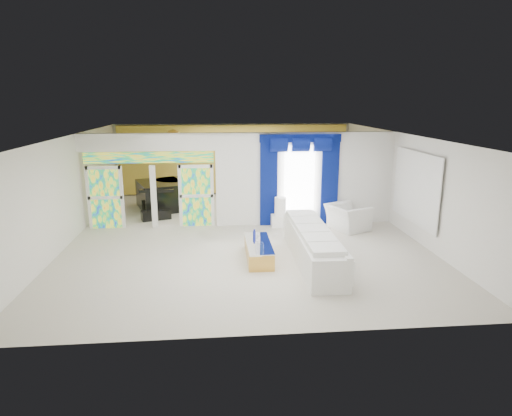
{
  "coord_description": "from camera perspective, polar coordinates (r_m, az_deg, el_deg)",
  "views": [
    {
      "loc": [
        -0.77,
        -12.87,
        4.02
      ],
      "look_at": [
        0.3,
        -1.2,
        1.1
      ],
      "focal_mm": 30.74,
      "sensor_mm": 36.0,
      "label": 1
    }
  ],
  "objects": [
    {
      "name": "white_sofa",
      "position": [
        11.23,
        7.4,
        -5.01
      ],
      "size": [
        0.93,
        4.07,
        0.77
      ],
      "primitive_type": "cube",
      "rotation": [
        0.0,
        0.0,
        -0.02
      ],
      "color": "white",
      "rests_on": "ground"
    },
    {
      "name": "gold_curtains",
      "position": [
        18.95,
        -2.88,
        6.34
      ],
      "size": [
        9.7,
        0.12,
        2.9
      ],
      "primitive_type": "cube",
      "color": "gold",
      "rests_on": "ground"
    },
    {
      "name": "coffee_table",
      "position": [
        11.36,
        0.35,
        -5.62
      ],
      "size": [
        0.65,
        1.87,
        0.41
      ],
      "primitive_type": "cube",
      "rotation": [
        0.0,
        0.0,
        -0.02
      ],
      "color": "gold",
      "rests_on": "ground"
    },
    {
      "name": "decanters",
      "position": [
        11.17,
        0.28,
        -4.42
      ],
      "size": [
        0.18,
        1.24,
        0.19
      ],
      "color": "white",
      "rests_on": "coffee_table"
    },
    {
      "name": "stained_transom",
      "position": [
        14.13,
        -13.75,
        6.4
      ],
      "size": [
        4.0,
        0.05,
        0.35
      ],
      "primitive_type": "cube",
      "color": "#994C3F",
      "rests_on": "dividing_header"
    },
    {
      "name": "blue_drape_right",
      "position": [
        14.46,
        9.57,
        3.36
      ],
      "size": [
        0.55,
        0.1,
        2.8
      ],
      "primitive_type": "cube",
      "color": "#04114E",
      "rests_on": "ground"
    },
    {
      "name": "grand_piano",
      "position": [
        16.85,
        -12.25,
        1.64
      ],
      "size": [
        2.11,
        2.4,
        1.01
      ],
      "primitive_type": "cube",
      "rotation": [
        0.0,
        0.0,
        0.34
      ],
      "color": "black",
      "rests_on": "ground"
    },
    {
      "name": "dividing_wall",
      "position": [
        14.39,
        6.56,
        3.82
      ],
      "size": [
        5.7,
        0.18,
        3.0
      ],
      "primitive_type": "cube",
      "color": "white",
      "rests_on": "ground"
    },
    {
      "name": "window_pane",
      "position": [
        14.26,
        5.65,
        3.54
      ],
      "size": [
        1.0,
        0.02,
        2.3
      ],
      "primitive_type": "cube",
      "color": "white",
      "rests_on": "dividing_wall"
    },
    {
      "name": "dividing_header",
      "position": [
        14.08,
        -13.86,
        8.32
      ],
      "size": [
        4.3,
        0.18,
        0.55
      ],
      "primitive_type": "cube",
      "color": "white",
      "rests_on": "dividing_wall"
    },
    {
      "name": "floor",
      "position": [
        13.5,
        -1.74,
        -3.33
      ],
      "size": [
        12.0,
        12.0,
        0.0
      ],
      "primitive_type": "plane",
      "color": "#B7AF9E",
      "rests_on": "ground"
    },
    {
      "name": "armchair",
      "position": [
        14.12,
        11.83,
        -1.2
      ],
      "size": [
        1.44,
        1.52,
        0.78
      ],
      "primitive_type": "imported",
      "rotation": [
        0.0,
        0.0,
        1.97
      ],
      "color": "white",
      "rests_on": "ground"
    },
    {
      "name": "chandelier",
      "position": [
        16.4,
        -10.71,
        8.97
      ],
      "size": [
        0.6,
        0.6,
        0.6
      ],
      "primitive_type": "sphere",
      "color": "gold",
      "rests_on": "ceiling"
    },
    {
      "name": "piano_bench",
      "position": [
        15.38,
        -12.87,
        -0.88
      ],
      "size": [
        1.05,
        0.68,
        0.33
      ],
      "primitive_type": "cube",
      "rotation": [
        0.0,
        0.0,
        0.34
      ],
      "color": "black",
      "rests_on": "ground"
    },
    {
      "name": "stained_panel_left",
      "position": [
        14.62,
        -19.0,
        1.3
      ],
      "size": [
        0.95,
        0.04,
        2.0
      ],
      "primitive_type": "cube",
      "color": "#994C3F",
      "rests_on": "ground"
    },
    {
      "name": "stained_panel_right",
      "position": [
        14.21,
        -7.77,
        1.59
      ],
      "size": [
        0.95,
        0.04,
        2.0
      ],
      "primitive_type": "cube",
      "color": "#994C3F",
      "rests_on": "ground"
    },
    {
      "name": "tv_console",
      "position": [
        16.5,
        -18.93,
        0.44
      ],
      "size": [
        0.6,
        0.56,
        0.74
      ],
      "primitive_type": "cube",
      "rotation": [
        0.0,
        0.0,
        0.22
      ],
      "color": "tan",
      "rests_on": "ground"
    },
    {
      "name": "blue_drape_left",
      "position": [
        14.08,
        1.66,
        3.27
      ],
      "size": [
        0.55,
        0.1,
        2.8
      ],
      "primitive_type": "cube",
      "color": "#04114E",
      "rests_on": "ground"
    },
    {
      "name": "table_lamp",
      "position": [
        14.05,
        3.18,
        0.23
      ],
      "size": [
        0.36,
        0.36,
        0.58
      ],
      "primitive_type": "cylinder",
      "color": "white",
      "rests_on": "console_table"
    },
    {
      "name": "console_table",
      "position": [
        14.22,
        4.35,
        -1.64
      ],
      "size": [
        1.18,
        0.39,
        0.39
      ],
      "primitive_type": "cube",
      "rotation": [
        0.0,
        0.0,
        -0.01
      ],
      "color": "white",
      "rests_on": "ground"
    },
    {
      "name": "wall_mirror",
      "position": [
        13.4,
        20.11,
        2.51
      ],
      "size": [
        0.04,
        2.7,
        1.9
      ],
      "primitive_type": "cube",
      "color": "white",
      "rests_on": "ground"
    },
    {
      "name": "blue_pelmet",
      "position": [
        14.04,
        5.81,
        9.03
      ],
      "size": [
        2.6,
        0.12,
        0.25
      ],
      "primitive_type": "cube",
      "color": "#04114E",
      "rests_on": "dividing_wall"
    }
  ]
}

